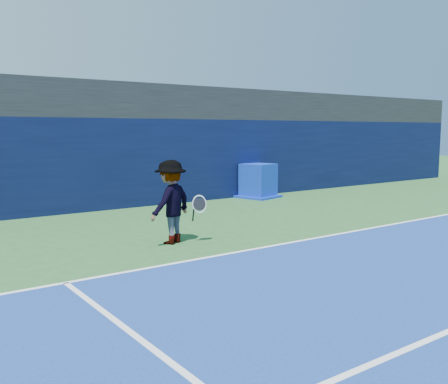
# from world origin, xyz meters

# --- Properties ---
(ground) EXTENTS (80.00, 80.00, 0.00)m
(ground) POSITION_xyz_m (0.00, 0.00, 0.00)
(ground) COLOR #285A29
(ground) RESTS_ON ground
(baseline) EXTENTS (24.00, 0.10, 0.01)m
(baseline) POSITION_xyz_m (0.00, 3.00, 0.01)
(baseline) COLOR white
(baseline) RESTS_ON ground
(stadium_band) EXTENTS (36.00, 3.00, 1.20)m
(stadium_band) POSITION_xyz_m (0.00, 11.50, 3.60)
(stadium_band) COLOR black
(stadium_band) RESTS_ON back_wall_assembly
(back_wall_assembly) EXTENTS (36.00, 1.03, 3.00)m
(back_wall_assembly) POSITION_xyz_m (-0.00, 10.50, 1.50)
(back_wall_assembly) COLOR black
(back_wall_assembly) RESTS_ON ground
(equipment_cart) EXTENTS (1.67, 1.67, 1.32)m
(equipment_cart) POSITION_xyz_m (4.67, 9.50, 0.60)
(equipment_cart) COLOR #0C2CB2
(equipment_cart) RESTS_ON ground
(tennis_player) EXTENTS (1.48, 1.15, 1.94)m
(tennis_player) POSITION_xyz_m (-1.99, 4.62, 0.97)
(tennis_player) COLOR silver
(tennis_player) RESTS_ON ground
(tennis_ball) EXTENTS (0.08, 0.08, 0.08)m
(tennis_ball) POSITION_xyz_m (-1.66, 5.51, 0.92)
(tennis_ball) COLOR #A7CF17
(tennis_ball) RESTS_ON ground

